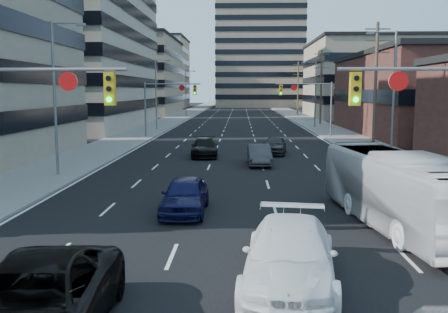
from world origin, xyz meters
name	(u,v)px	position (x,y,z in m)	size (l,w,h in m)	color
road_surface	(239,109)	(0.00, 130.00, 0.01)	(18.00, 300.00, 0.02)	black
sidewalk_left	(198,109)	(-11.50, 130.00, 0.07)	(5.00, 300.00, 0.15)	slate
sidewalk_right	(281,109)	(11.50, 130.00, 0.07)	(5.00, 300.00, 0.15)	slate
office_left_mid	(41,25)	(-27.00, 60.00, 14.00)	(26.00, 34.00, 28.00)	#ADA089
office_left_far	(129,77)	(-24.00, 100.00, 8.00)	(20.00, 30.00, 16.00)	gray
storefront_right_mid	(446,96)	(24.00, 50.00, 4.50)	(20.00, 30.00, 9.00)	#472119
office_right_far	(370,80)	(25.00, 88.00, 7.00)	(22.00, 28.00, 14.00)	gray
apartment_tower	(259,13)	(6.00, 150.00, 29.00)	(26.00, 26.00, 58.00)	gray
bg_block_left	(145,74)	(-28.00, 140.00, 10.00)	(24.00, 24.00, 20.00)	#ADA089
bg_block_right	(356,87)	(32.00, 130.00, 6.00)	(22.00, 22.00, 12.00)	gray
signal_near_left	(13,113)	(-7.45, 8.00, 4.33)	(6.59, 0.33, 6.00)	slate
signal_far_left	(166,98)	(-7.68, 45.00, 4.30)	(6.09, 0.33, 6.00)	slate
signal_far_right	(310,98)	(7.68, 45.00, 4.30)	(6.09, 0.33, 6.00)	slate
utility_pole_block	(376,83)	(12.20, 36.00, 5.78)	(2.20, 0.28, 11.00)	#4C3D2D
utility_pole_midblock	(321,86)	(12.20, 66.00, 5.78)	(2.20, 0.28, 11.00)	#4C3D2D
utility_pole_distant	(298,87)	(12.20, 96.00, 5.78)	(2.20, 0.28, 11.00)	#4C3D2D
streetlight_left_near	(57,91)	(-10.34, 20.00, 5.05)	(2.03, 0.22, 9.00)	slate
streetlight_left_mid	(157,91)	(-10.34, 55.00, 5.05)	(2.03, 0.22, 9.00)	slate
streetlight_left_far	(187,91)	(-10.34, 90.00, 5.05)	(2.03, 0.22, 9.00)	slate
streetlight_right_near	(391,91)	(10.34, 25.00, 5.05)	(2.03, 0.22, 9.00)	slate
streetlight_right_far	(314,91)	(10.34, 60.00, 5.05)	(2.03, 0.22, 9.00)	slate
black_pickup	(33,305)	(-3.82, 0.54, 0.85)	(2.81, 6.10, 1.70)	black
white_van	(290,256)	(1.60, 3.73, 0.84)	(2.34, 5.76, 1.67)	white
transit_bus	(397,189)	(6.16, 9.67, 1.43)	(2.41, 10.29, 2.87)	silver
sedan_blue	(185,195)	(-2.00, 11.53, 0.76)	(1.79, 4.46, 1.52)	#0E103A
sedan_grey_center	(259,155)	(1.60, 25.18, 0.71)	(1.50, 4.30, 1.42)	#353538
sedan_black_far	(204,147)	(-2.48, 29.47, 0.72)	(2.02, 4.96, 1.44)	black
sedan_grey_right	(275,145)	(3.07, 31.16, 0.75)	(1.77, 4.40, 1.50)	#303032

